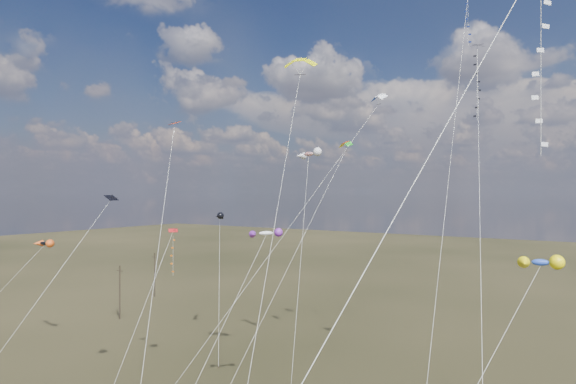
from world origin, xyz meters
The scene contains 16 objects.
utility_pole_near centered at (-38.00, 30.00, 4.09)m, with size 1.40×0.20×8.00m.
utility_pole_far centered at (-46.00, 44.00, 4.09)m, with size 1.40×0.20×8.00m.
diamond_black_high centered at (14.73, 24.43, 26.96)m, with size 7.35×27.75×31.94m.
diamond_navy_tall centered at (12.52, 29.19, 32.86)m, with size 3.03×23.06×38.20m.
diamond_black_mid centered at (-14.24, 6.49, 14.21)m, with size 5.26×12.91×18.73m.
diamond_red_low centered at (-12.18, 15.52, 12.50)m, with size 1.76×9.97×15.36m.
diamond_navy_right centered at (22.32, -2.53, 22.44)m, with size 9.67×17.40×26.94m.
diamond_orange_center centered at (-4.68, 7.59, 17.41)m, with size 12.00×15.64×25.25m.
parafoil_yellow centered at (2.10, 16.64, 30.06)m, with size 7.77×18.96×30.85m.
parafoil_blue_white centered at (1.78, 33.54, 29.62)m, with size 13.29×22.06×30.43m.
parafoil_tricolor centered at (-1.16, 31.28, 24.34)m, with size 4.07×19.70×25.05m.
novelty_black_orange centered at (-35.02, 16.21, 12.60)m, with size 6.84×10.75×13.18m.
novelty_orange_black centered at (-17.54, 29.03, 15.87)m, with size 7.32×8.48×16.44m.
novelty_white_purple centered at (-0.15, 14.79, 15.45)m, with size 2.79×11.85×15.93m.
novelty_redwhite_stripe centered at (-3.49, 27.35, 23.00)m, with size 6.96×13.07×23.65m.
novelty_blue_yellow centered at (20.81, 13.60, 14.75)m, with size 7.20×10.86×15.30m.
Camera 1 is at (25.06, -20.05, 19.03)m, focal length 32.00 mm.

